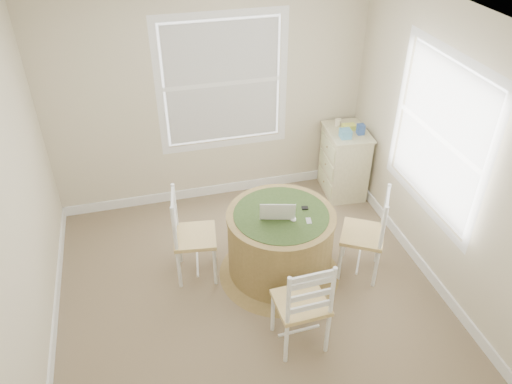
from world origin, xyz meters
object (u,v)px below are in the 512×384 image
object	(u,v)px
chair_near	(301,302)
corner_chest	(344,162)
chair_left	(195,236)
chair_right	(363,234)
laptop	(277,212)
round_table	(280,242)

from	to	relation	value
chair_near	corner_chest	distance (m)	2.42
chair_left	corner_chest	xyz separation A→B (m)	(1.98, 0.99, -0.05)
chair_right	laptop	xyz separation A→B (m)	(-0.83, 0.17, 0.30)
chair_left	corner_chest	bearing A→B (deg)	-55.54
chair_right	laptop	bearing A→B (deg)	-71.33
chair_near	chair_left	bearing A→B (deg)	-58.38
round_table	laptop	xyz separation A→B (m)	(-0.04, 0.00, 0.37)
chair_near	corner_chest	bearing A→B (deg)	-123.56
round_table	chair_near	size ratio (longest dim) A/B	1.28
round_table	chair_near	xyz separation A→B (m)	(-0.09, -0.86, 0.07)
round_table	corner_chest	world-z (taller)	corner_chest
round_table	laptop	size ratio (longest dim) A/B	3.14
round_table	chair_near	bearing A→B (deg)	-84.85
chair_right	corner_chest	distance (m)	1.44
chair_near	round_table	bearing A→B (deg)	-97.73
round_table	chair_left	size ratio (longest dim) A/B	1.28
chair_near	corner_chest	world-z (taller)	chair_near
chair_left	laptop	bearing A→B (deg)	-98.03
chair_right	chair_near	bearing A→B (deg)	-21.33
chair_right	laptop	distance (m)	0.89
chair_near	laptop	bearing A→B (deg)	-94.98
round_table	laptop	world-z (taller)	laptop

